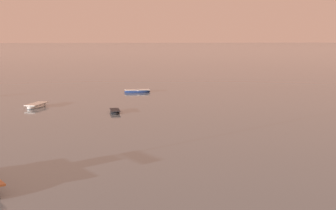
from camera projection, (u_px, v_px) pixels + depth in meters
The scene contains 3 objects.
rowboat_moored_3 at pixel (137, 91), 75.50m from camera, with size 3.90×1.70×0.60m.
rowboat_moored_4 at pixel (115, 112), 56.70m from camera, with size 1.32×3.01×0.46m.
rowboat_moored_6 at pixel (37, 106), 60.78m from camera, with size 2.45×4.21×0.63m.
Camera 1 is at (-1.84, -5.51, 8.68)m, focal length 56.34 mm.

